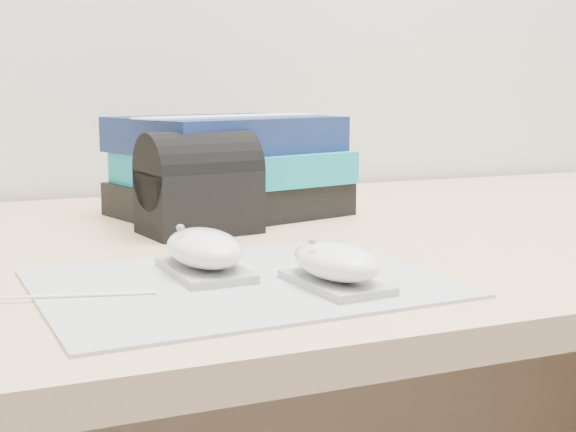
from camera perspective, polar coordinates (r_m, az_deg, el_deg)
name	(u,v)px	position (r m, az deg, el deg)	size (l,w,h in m)	color
desk	(314,395)	(1.09, 1.84, -12.60)	(1.60, 0.80, 0.73)	tan
mousepad	(240,283)	(0.70, -3.45, -4.77)	(0.34, 0.27, 0.00)	gray
mouse_rear	(204,252)	(0.73, -5.96, -2.55)	(0.07, 0.12, 0.05)	#969699
mouse_front	(336,265)	(0.68, 3.41, -3.48)	(0.07, 0.11, 0.04)	#9A9A9C
usb_cable	(22,297)	(0.68, -18.40, -5.51)	(0.00, 0.00, 0.21)	white
book_stack	(229,167)	(1.07, -4.24, 3.51)	(0.32, 0.28, 0.13)	black
pouch	(199,184)	(0.94, -6.36, 2.27)	(0.14, 0.11, 0.12)	black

